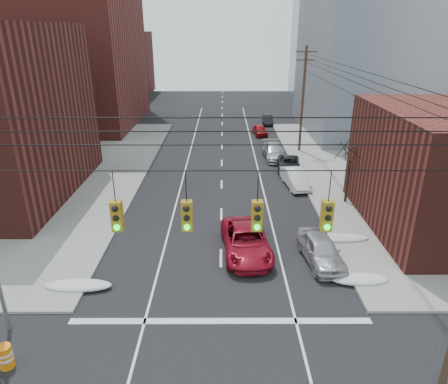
{
  "coord_description": "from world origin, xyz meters",
  "views": [
    {
      "loc": [
        0.14,
        -8.31,
        12.55
      ],
      "look_at": [
        0.19,
        14.95,
        3.0
      ],
      "focal_mm": 32.0,
      "sensor_mm": 36.0,
      "label": 1
    }
  ],
  "objects_px": {
    "red_pickup": "(246,241)",
    "lot_car_b": "(66,153)",
    "parked_car_e": "(260,130)",
    "lot_car_a": "(23,188)",
    "parked_car_f": "(267,119)",
    "construction_barrel": "(6,356)",
    "parked_car_c": "(289,164)",
    "lot_car_d": "(13,167)",
    "parked_car_d": "(274,152)",
    "parked_car_a": "(321,250)",
    "parked_car_b": "(295,178)"
  },
  "relations": [
    {
      "from": "red_pickup",
      "to": "lot_car_b",
      "type": "xyz_separation_m",
      "value": [
        -17.29,
        17.9,
        0.05
      ]
    },
    {
      "from": "parked_car_e",
      "to": "lot_car_a",
      "type": "distance_m",
      "value": 28.81
    },
    {
      "from": "parked_car_f",
      "to": "construction_barrel",
      "type": "height_order",
      "value": "parked_car_f"
    },
    {
      "from": "red_pickup",
      "to": "parked_car_c",
      "type": "xyz_separation_m",
      "value": [
        4.9,
        15.19,
        -0.18
      ]
    },
    {
      "from": "parked_car_f",
      "to": "lot_car_d",
      "type": "xyz_separation_m",
      "value": [
        -25.29,
        -21.66,
        0.26
      ]
    },
    {
      "from": "construction_barrel",
      "to": "red_pickup",
      "type": "bearing_deg",
      "value": 41.11
    },
    {
      "from": "parked_car_e",
      "to": "lot_car_b",
      "type": "bearing_deg",
      "value": -158.43
    },
    {
      "from": "parked_car_d",
      "to": "construction_barrel",
      "type": "height_order",
      "value": "parked_car_d"
    },
    {
      "from": "parked_car_c",
      "to": "parked_car_a",
      "type": "bearing_deg",
      "value": -86.93
    },
    {
      "from": "parked_car_d",
      "to": "lot_car_d",
      "type": "bearing_deg",
      "value": -169.81
    },
    {
      "from": "parked_car_b",
      "to": "parked_car_d",
      "type": "bearing_deg",
      "value": 88.37
    },
    {
      "from": "construction_barrel",
      "to": "parked_car_b",
      "type": "bearing_deg",
      "value": 53.09
    },
    {
      "from": "parked_car_e",
      "to": "parked_car_d",
      "type": "bearing_deg",
      "value": -92.53
    },
    {
      "from": "parked_car_c",
      "to": "parked_car_e",
      "type": "distance_m",
      "value": 13.68
    },
    {
      "from": "lot_car_d",
      "to": "parked_car_b",
      "type": "bearing_deg",
      "value": -106.97
    },
    {
      "from": "lot_car_b",
      "to": "construction_barrel",
      "type": "height_order",
      "value": "lot_car_b"
    },
    {
      "from": "red_pickup",
      "to": "parked_car_e",
      "type": "relative_size",
      "value": 1.54
    },
    {
      "from": "parked_car_b",
      "to": "parked_car_a",
      "type": "bearing_deg",
      "value": -100.45
    },
    {
      "from": "parked_car_a",
      "to": "construction_barrel",
      "type": "relative_size",
      "value": 4.54
    },
    {
      "from": "parked_car_a",
      "to": "parked_car_e",
      "type": "relative_size",
      "value": 1.22
    },
    {
      "from": "parked_car_b",
      "to": "parked_car_f",
      "type": "distance_m",
      "value": 24.08
    },
    {
      "from": "red_pickup",
      "to": "parked_car_c",
      "type": "bearing_deg",
      "value": 67.56
    },
    {
      "from": "red_pickup",
      "to": "construction_barrel",
      "type": "height_order",
      "value": "red_pickup"
    },
    {
      "from": "parked_car_d",
      "to": "construction_barrel",
      "type": "distance_m",
      "value": 30.9
    },
    {
      "from": "red_pickup",
      "to": "lot_car_a",
      "type": "height_order",
      "value": "red_pickup"
    },
    {
      "from": "parked_car_a",
      "to": "parked_car_b",
      "type": "height_order",
      "value": "parked_car_a"
    },
    {
      "from": "parked_car_b",
      "to": "construction_barrel",
      "type": "distance_m",
      "value": 24.65
    },
    {
      "from": "lot_car_d",
      "to": "construction_barrel",
      "type": "relative_size",
      "value": 4.43
    },
    {
      "from": "parked_car_a",
      "to": "red_pickup",
      "type": "bearing_deg",
      "value": 159.75
    },
    {
      "from": "red_pickup",
      "to": "construction_barrel",
      "type": "xyz_separation_m",
      "value": [
        -10.0,
        -8.73,
        -0.29
      ]
    },
    {
      "from": "red_pickup",
      "to": "parked_car_b",
      "type": "xyz_separation_m",
      "value": [
        4.8,
        10.98,
        -0.07
      ]
    },
    {
      "from": "lot_car_b",
      "to": "construction_barrel",
      "type": "distance_m",
      "value": 27.61
    },
    {
      "from": "red_pickup",
      "to": "lot_car_a",
      "type": "relative_size",
      "value": 1.45
    },
    {
      "from": "red_pickup",
      "to": "parked_car_b",
      "type": "distance_m",
      "value": 11.98
    },
    {
      "from": "parked_car_c",
      "to": "parked_car_d",
      "type": "relative_size",
      "value": 0.86
    },
    {
      "from": "parked_car_d",
      "to": "lot_car_a",
      "type": "relative_size",
      "value": 1.3
    },
    {
      "from": "parked_car_f",
      "to": "red_pickup",
      "type": "bearing_deg",
      "value": -95.23
    },
    {
      "from": "lot_car_a",
      "to": "parked_car_a",
      "type": "bearing_deg",
      "value": -115.3
    },
    {
      "from": "parked_car_c",
      "to": "lot_car_d",
      "type": "height_order",
      "value": "lot_car_d"
    },
    {
      "from": "lot_car_d",
      "to": "parked_car_a",
      "type": "bearing_deg",
      "value": -131.78
    },
    {
      "from": "parked_car_a",
      "to": "parked_car_d",
      "type": "relative_size",
      "value": 0.88
    },
    {
      "from": "parked_car_a",
      "to": "parked_car_c",
      "type": "height_order",
      "value": "parked_car_a"
    },
    {
      "from": "parked_car_c",
      "to": "parked_car_d",
      "type": "bearing_deg",
      "value": 109.95
    },
    {
      "from": "parked_car_a",
      "to": "parked_car_f",
      "type": "distance_m",
      "value": 36.06
    },
    {
      "from": "parked_car_e",
      "to": "parked_car_a",
      "type": "bearing_deg",
      "value": -94.44
    },
    {
      "from": "parked_car_e",
      "to": "construction_barrel",
      "type": "xyz_separation_m",
      "value": [
        -13.3,
        -37.5,
        -0.12
      ]
    },
    {
      "from": "parked_car_c",
      "to": "parked_car_b",
      "type": "bearing_deg",
      "value": -85.98
    },
    {
      "from": "parked_car_a",
      "to": "parked_car_c",
      "type": "bearing_deg",
      "value": 80.61
    },
    {
      "from": "parked_car_f",
      "to": "construction_barrel",
      "type": "xyz_separation_m",
      "value": [
        -14.9,
        -43.78,
        -0.14
      ]
    },
    {
      "from": "parked_car_d",
      "to": "lot_car_d",
      "type": "xyz_separation_m",
      "value": [
        -24.34,
        -5.45,
        0.15
      ]
    }
  ]
}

